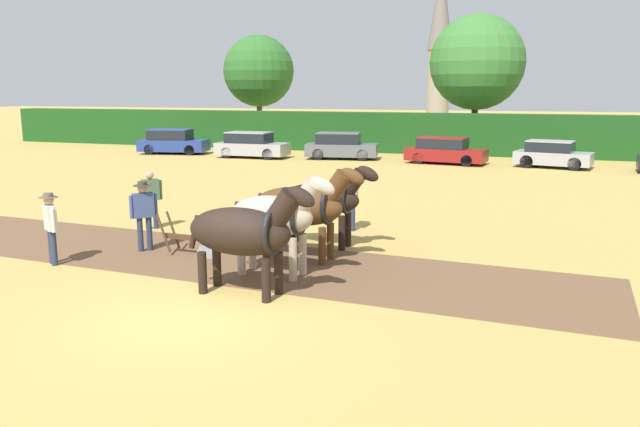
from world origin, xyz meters
The scene contains 20 objects.
ground_plane centered at (0.00, 0.00, 0.00)m, with size 240.00×240.00×0.00m, color tan.
plowed_furrow_strip centered at (-2.74, 3.78, 0.00)m, with size 21.01×3.73×0.01m, color brown.
hedgerow centered at (0.00, 31.17, 1.30)m, with size 66.34×1.74×2.59m, color #194719.
tree_far_left centered at (-15.24, 36.68, 5.50)m, with size 5.57×5.57×8.30m.
tree_left centered at (1.72, 34.54, 5.85)m, with size 6.32×6.32×9.02m.
church_spire centered at (-6.45, 72.53, 10.53)m, with size 3.10×3.10×20.12m.
draft_horse_lead_left centered at (0.41, 1.48, 1.30)m, with size 2.88×1.12×2.34m.
draft_horse_lead_right centered at (0.48, 2.90, 1.33)m, with size 2.62×1.04×2.34m.
draft_horse_trail_left centered at (0.56, 4.32, 1.31)m, with size 2.95×1.09×2.37m.
draft_horse_trail_right centered at (0.64, 5.74, 1.25)m, with size 2.80×0.96×2.25m.
plow centered at (-2.12, 3.75, 0.32)m, with size 1.57×0.48×1.13m.
farmer_at_plow centered at (-3.52, 3.77, 1.06)m, with size 0.50×0.53×1.79m.
farmer_beside_team centered at (0.78, 7.81, 1.01)m, with size 0.47×0.56×1.72m.
farmer_onlooker_left centered at (-4.83, 1.99, 1.00)m, with size 0.56×0.44×1.71m.
farmer_onlooker_right centered at (-4.84, 6.04, 1.01)m, with size 0.51×0.52×1.72m.
parked_car_far_left centered at (-16.34, 25.58, 0.76)m, with size 4.57×2.62×1.58m.
parked_car_left centered at (-10.52, 25.01, 0.75)m, with size 4.36×1.85×1.56m.
parked_car_center_left centered at (-5.18, 26.08, 0.76)m, with size 4.44×2.44×1.58m.
parked_car_center centered at (1.02, 25.64, 0.71)m, with size 4.54×2.28×1.47m.
parked_car_center_right centered at (6.64, 25.67, 0.69)m, with size 4.10×2.47×1.43m.
Camera 1 is at (5.73, -9.38, 4.03)m, focal length 35.00 mm.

